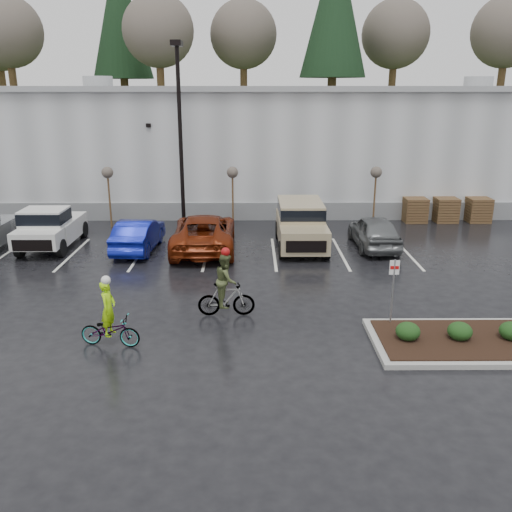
{
  "coord_description": "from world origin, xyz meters",
  "views": [
    {
      "loc": [
        -0.47,
        -15.18,
        7.11
      ],
      "look_at": [
        -0.34,
        3.48,
        1.3
      ],
      "focal_mm": 38.0,
      "sensor_mm": 36.0,
      "label": 1
    }
  ],
  "objects_px": {
    "car_red": "(204,232)",
    "cyclist_hivis": "(110,324)",
    "cyclist_olive": "(226,291)",
    "sapling_mid": "(232,176)",
    "pallet_stack_c": "(478,210)",
    "fire_lane_sign": "(393,284)",
    "lamppost": "(180,118)",
    "sapling_east": "(376,176)",
    "pallet_stack_b": "(446,210)",
    "car_blue": "(138,235)",
    "car_grey": "(374,231)",
    "sapling_west": "(108,176)",
    "pallet_stack_a": "(415,210)",
    "pickup_white": "(53,225)",
    "suv_tan": "(301,226)"
  },
  "relations": [
    {
      "from": "sapling_west",
      "to": "sapling_east",
      "type": "relative_size",
      "value": 1.0
    },
    {
      "from": "fire_lane_sign",
      "to": "cyclist_olive",
      "type": "xyz_separation_m",
      "value": [
        -5.12,
        0.94,
        -0.56
      ]
    },
    {
      "from": "sapling_mid",
      "to": "car_red",
      "type": "height_order",
      "value": "sapling_mid"
    },
    {
      "from": "pallet_stack_b",
      "to": "fire_lane_sign",
      "type": "height_order",
      "value": "fire_lane_sign"
    },
    {
      "from": "pallet_stack_c",
      "to": "fire_lane_sign",
      "type": "xyz_separation_m",
      "value": [
        -8.2,
        -13.8,
        0.73
      ]
    },
    {
      "from": "sapling_west",
      "to": "cyclist_hivis",
      "type": "height_order",
      "value": "sapling_west"
    },
    {
      "from": "car_red",
      "to": "pallet_stack_b",
      "type": "bearing_deg",
      "value": -159.11
    },
    {
      "from": "fire_lane_sign",
      "to": "car_blue",
      "type": "distance_m",
      "value": 12.68
    },
    {
      "from": "car_blue",
      "to": "car_red",
      "type": "relative_size",
      "value": 0.75
    },
    {
      "from": "sapling_west",
      "to": "fire_lane_sign",
      "type": "bearing_deg",
      "value": -47.33
    },
    {
      "from": "pallet_stack_b",
      "to": "car_blue",
      "type": "xyz_separation_m",
      "value": [
        -15.85,
        -5.37,
        0.05
      ]
    },
    {
      "from": "fire_lane_sign",
      "to": "car_red",
      "type": "xyz_separation_m",
      "value": [
        -6.47,
        8.47,
        -0.58
      ]
    },
    {
      "from": "pickup_white",
      "to": "cyclist_hivis",
      "type": "bearing_deg",
      "value": -63.34
    },
    {
      "from": "fire_lane_sign",
      "to": "cyclist_hivis",
      "type": "height_order",
      "value": "fire_lane_sign"
    },
    {
      "from": "sapling_east",
      "to": "pallet_stack_c",
      "type": "relative_size",
      "value": 2.37
    },
    {
      "from": "lamppost",
      "to": "sapling_east",
      "type": "xyz_separation_m",
      "value": [
        10.0,
        1.0,
        -2.96
      ]
    },
    {
      "from": "car_grey",
      "to": "pallet_stack_b",
      "type": "bearing_deg",
      "value": -136.42
    },
    {
      "from": "pallet_stack_b",
      "to": "suv_tan",
      "type": "height_order",
      "value": "suv_tan"
    },
    {
      "from": "sapling_west",
      "to": "car_grey",
      "type": "relative_size",
      "value": 0.72
    },
    {
      "from": "pallet_stack_a",
      "to": "pickup_white",
      "type": "height_order",
      "value": "pickup_white"
    },
    {
      "from": "sapling_east",
      "to": "car_grey",
      "type": "distance_m",
      "value": 4.53
    },
    {
      "from": "car_grey",
      "to": "cyclist_hivis",
      "type": "distance_m",
      "value": 13.95
    },
    {
      "from": "car_blue",
      "to": "car_grey",
      "type": "bearing_deg",
      "value": -175.06
    },
    {
      "from": "sapling_mid",
      "to": "pallet_stack_b",
      "type": "height_order",
      "value": "sapling_mid"
    },
    {
      "from": "lamppost",
      "to": "car_red",
      "type": "relative_size",
      "value": 1.56
    },
    {
      "from": "cyclist_hivis",
      "to": "cyclist_olive",
      "type": "relative_size",
      "value": 0.92
    },
    {
      "from": "pallet_stack_b",
      "to": "cyclist_olive",
      "type": "bearing_deg",
      "value": -131.86
    },
    {
      "from": "sapling_west",
      "to": "pallet_stack_b",
      "type": "bearing_deg",
      "value": 3.14
    },
    {
      "from": "sapling_west",
      "to": "cyclist_olive",
      "type": "height_order",
      "value": "sapling_west"
    },
    {
      "from": "pallet_stack_a",
      "to": "car_grey",
      "type": "xyz_separation_m",
      "value": [
        -3.33,
        -4.99,
        0.09
      ]
    },
    {
      "from": "sapling_east",
      "to": "pallet_stack_c",
      "type": "bearing_deg",
      "value": 9.46
    },
    {
      "from": "car_red",
      "to": "cyclist_hivis",
      "type": "xyz_separation_m",
      "value": [
        -1.88,
        -9.67,
        -0.16
      ]
    },
    {
      "from": "pallet_stack_c",
      "to": "pickup_white",
      "type": "height_order",
      "value": "pickup_white"
    },
    {
      "from": "fire_lane_sign",
      "to": "car_grey",
      "type": "relative_size",
      "value": 0.49
    },
    {
      "from": "sapling_east",
      "to": "sapling_mid",
      "type": "bearing_deg",
      "value": 180.0
    },
    {
      "from": "sapling_mid",
      "to": "pallet_stack_b",
      "type": "xyz_separation_m",
      "value": [
        11.7,
        1.0,
        -2.05
      ]
    },
    {
      "from": "lamppost",
      "to": "car_red",
      "type": "distance_m",
      "value": 6.04
    },
    {
      "from": "lamppost",
      "to": "pallet_stack_c",
      "type": "xyz_separation_m",
      "value": [
        16.0,
        2.0,
        -5.01
      ]
    },
    {
      "from": "sapling_west",
      "to": "cyclist_olive",
      "type": "relative_size",
      "value": 1.39
    },
    {
      "from": "sapling_east",
      "to": "cyclist_hivis",
      "type": "height_order",
      "value": "sapling_east"
    },
    {
      "from": "lamppost",
      "to": "sapling_west",
      "type": "distance_m",
      "value": 5.07
    },
    {
      "from": "lamppost",
      "to": "car_red",
      "type": "height_order",
      "value": "lamppost"
    },
    {
      "from": "cyclist_olive",
      "to": "sapling_mid",
      "type": "bearing_deg",
      "value": -0.58
    },
    {
      "from": "pallet_stack_c",
      "to": "pallet_stack_b",
      "type": "bearing_deg",
      "value": 180.0
    },
    {
      "from": "cyclist_olive",
      "to": "sapling_west",
      "type": "bearing_deg",
      "value": 27.94
    },
    {
      "from": "sapling_west",
      "to": "sapling_mid",
      "type": "distance_m",
      "value": 6.5
    },
    {
      "from": "pallet_stack_b",
      "to": "car_red",
      "type": "bearing_deg",
      "value": -157.51
    },
    {
      "from": "sapling_mid",
      "to": "car_grey",
      "type": "relative_size",
      "value": 0.72
    },
    {
      "from": "pallet_stack_a",
      "to": "sapling_east",
      "type": "bearing_deg",
      "value": -158.2
    },
    {
      "from": "pallet_stack_a",
      "to": "cyclist_hivis",
      "type": "height_order",
      "value": "cyclist_hivis"
    }
  ]
}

